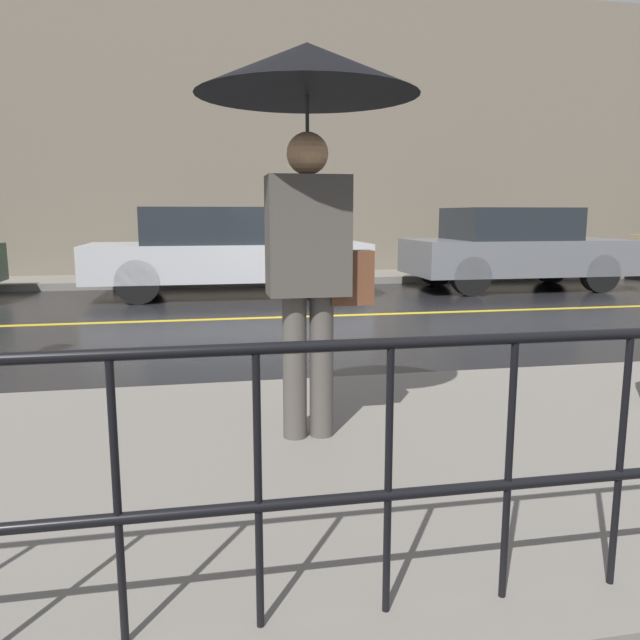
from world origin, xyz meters
The scene contains 8 objects.
ground_plane centered at (0.00, 0.00, 0.00)m, with size 80.00×80.00×0.00m, color black.
sidewalk_near centered at (0.00, -5.24, 0.07)m, with size 28.00×3.11×0.14m.
sidewalk_far centered at (0.00, 4.49, 0.07)m, with size 28.00×1.60×0.14m.
lane_marking centered at (0.00, 0.00, 0.00)m, with size 25.20×0.12×0.01m.
building_storefront centered at (0.00, 5.44, 3.06)m, with size 28.00×0.30×6.12m.
pedestrian centered at (-0.97, -4.93, 1.87)m, with size 1.17×1.17×2.12m.
car_silver centered at (-1.12, 2.44, 0.76)m, with size 4.66×1.70×1.49m.
car_grey centered at (4.17, 2.44, 0.76)m, with size 3.97×1.82×1.49m.
Camera 1 is at (-1.55, -8.28, 1.39)m, focal length 35.00 mm.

